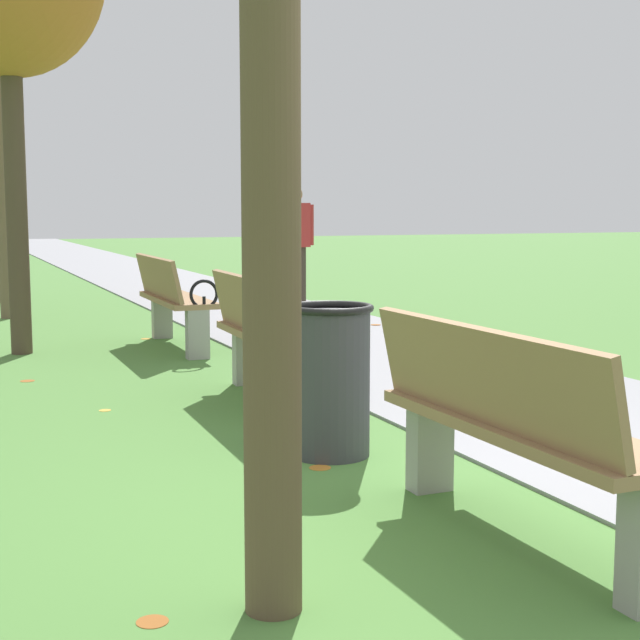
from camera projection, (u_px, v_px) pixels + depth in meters
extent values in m
plane|color=#4C7F38|center=(595.00, 520.00, 4.09)|extent=(80.00, 80.00, 0.00)
cube|color=gray|center=(119.00, 269.00, 21.07)|extent=(2.43, 44.00, 0.02)
cube|color=#93704C|center=(522.00, 427.00, 3.79)|extent=(0.46, 1.61, 0.05)
cube|color=#93704C|center=(484.00, 376.00, 3.69)|extent=(0.15, 1.60, 0.40)
cube|color=#99968E|center=(430.00, 445.00, 4.49)|extent=(0.20, 0.12, 0.45)
torus|color=black|center=(440.00, 369.00, 4.49)|extent=(0.27, 0.03, 0.27)
cylinder|color=black|center=(440.00, 385.00, 4.50)|extent=(0.03, 0.03, 0.12)
cube|color=#93704C|center=(276.00, 336.00, 6.50)|extent=(0.49, 1.61, 0.05)
cube|color=#93704C|center=(250.00, 305.00, 6.41)|extent=(0.17, 1.60, 0.40)
cube|color=#99968E|center=(313.00, 390.00, 5.84)|extent=(0.20, 0.13, 0.45)
cube|color=#99968E|center=(247.00, 356.00, 7.22)|extent=(0.20, 0.13, 0.45)
torus|color=black|center=(323.00, 333.00, 5.80)|extent=(0.27, 0.04, 0.27)
cylinder|color=black|center=(323.00, 345.00, 5.81)|extent=(0.03, 0.03, 0.12)
torus|color=black|center=(253.00, 308.00, 7.21)|extent=(0.27, 0.04, 0.27)
cylinder|color=black|center=(253.00, 319.00, 7.22)|extent=(0.03, 0.03, 0.12)
cube|color=#93704C|center=(178.00, 300.00, 9.10)|extent=(0.45, 1.60, 0.05)
cube|color=#93704C|center=(158.00, 277.00, 9.00)|extent=(0.14, 1.60, 0.40)
cube|color=#99968E|center=(198.00, 334.00, 8.45)|extent=(0.20, 0.12, 0.45)
cube|color=#99968E|center=(162.00, 317.00, 9.81)|extent=(0.20, 0.12, 0.45)
torus|color=black|center=(204.00, 294.00, 8.41)|extent=(0.27, 0.03, 0.27)
cylinder|color=black|center=(204.00, 303.00, 8.42)|extent=(0.03, 0.03, 0.12)
torus|color=black|center=(167.00, 282.00, 9.81)|extent=(0.27, 0.03, 0.27)
cylinder|color=black|center=(167.00, 290.00, 9.81)|extent=(0.03, 0.03, 0.12)
cylinder|color=brown|center=(271.00, 188.00, 3.00)|extent=(0.19, 0.19, 2.85)
cylinder|color=#4C3D2D|center=(16.00, 199.00, 8.61)|extent=(0.19, 0.19, 2.89)
cylinder|color=brown|center=(1.00, 169.00, 11.40)|extent=(0.16, 0.16, 3.67)
cylinder|color=#3D3328|center=(289.00, 280.00, 11.93)|extent=(0.14, 0.14, 0.85)
cylinder|color=#3D3328|center=(301.00, 280.00, 12.00)|extent=(0.14, 0.14, 0.85)
cube|color=#B22D2D|center=(295.00, 225.00, 11.88)|extent=(0.36, 0.25, 0.56)
sphere|color=#9E7051|center=(295.00, 194.00, 11.83)|extent=(0.20, 0.20, 0.20)
cylinder|color=#B22D2D|center=(279.00, 225.00, 11.78)|extent=(0.09, 0.09, 0.52)
cylinder|color=#B22D2D|center=(310.00, 225.00, 11.98)|extent=(0.09, 0.09, 0.52)
cylinder|color=#38383D|center=(330.00, 384.00, 5.13)|extent=(0.44, 0.44, 0.80)
torus|color=black|center=(330.00, 308.00, 5.08)|extent=(0.48, 0.48, 0.04)
cylinder|color=gold|center=(105.00, 410.00, 6.30)|extent=(0.10, 0.10, 0.00)
cylinder|color=#93511E|center=(337.00, 346.00, 9.11)|extent=(0.10, 0.10, 0.00)
cylinder|color=#AD6B23|center=(505.00, 391.00, 6.88)|extent=(0.11, 0.11, 0.00)
cylinder|color=brown|center=(473.00, 359.00, 8.34)|extent=(0.08, 0.08, 0.00)
cylinder|color=gold|center=(274.00, 383.00, 7.27)|extent=(0.09, 0.09, 0.00)
cylinder|color=gold|center=(612.00, 388.00, 6.98)|extent=(0.12, 0.12, 0.00)
cylinder|color=#BC842D|center=(146.00, 339.00, 9.77)|extent=(0.15, 0.15, 0.00)
cylinder|color=#AD6B23|center=(499.00, 431.00, 5.63)|extent=(0.10, 0.10, 0.00)
cylinder|color=#BC842D|center=(311.00, 333.00, 10.06)|extent=(0.08, 0.08, 0.00)
cylinder|color=#93511E|center=(152.00, 621.00, 3.08)|extent=(0.14, 0.14, 0.00)
cylinder|color=#93511E|center=(250.00, 322.00, 11.02)|extent=(0.10, 0.10, 0.00)
cylinder|color=#93511E|center=(376.00, 325.00, 10.76)|extent=(0.16, 0.16, 0.00)
cylinder|color=#93511E|center=(27.00, 381.00, 7.38)|extent=(0.16, 0.16, 0.00)
cylinder|color=#AD6B23|center=(320.00, 467.00, 4.91)|extent=(0.16, 0.16, 0.00)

